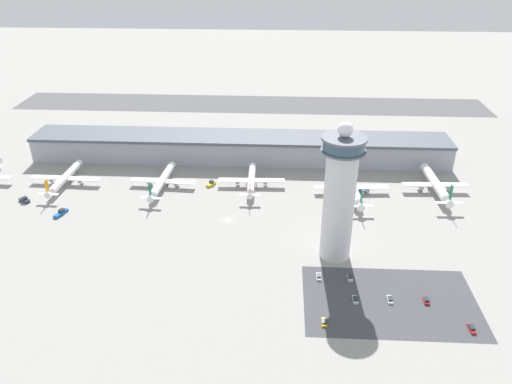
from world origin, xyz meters
TOP-DOWN VIEW (x-y plane):
  - ground_plane at (0.00, 0.00)m, footprint 1000.00×1000.00m
  - terminal_building at (0.00, 70.00)m, footprint 242.91×25.00m
  - runway_strip at (0.00, 176.02)m, footprint 364.37×44.00m
  - control_tower at (47.58, -26.04)m, footprint 17.24×17.24m
  - parking_lot_surface at (65.78, -54.65)m, footprint 64.00×40.00m
  - airplane_gate_bravo at (-90.97, 31.91)m, footprint 38.31×39.91m
  - airplane_gate_charlie at (-38.29, 31.56)m, footprint 34.96×41.71m
  - airplane_gate_delta at (8.91, 34.47)m, footprint 35.37×36.75m
  - airplane_gate_echo at (61.30, 29.59)m, footprint 38.85×44.22m
  - airplane_gate_foxtrot at (104.83, 33.56)m, footprint 34.12×43.16m
  - service_truck_catering at (66.26, 34.24)m, footprint 5.07×7.53m
  - service_truck_fuel at (-81.08, 1.02)m, footprint 4.74×8.61m
  - service_truck_baggage at (-104.47, 12.41)m, footprint 6.35×5.08m
  - service_truck_water at (-12.86, 35.44)m, footprint 5.05×6.18m
  - car_grey_coupe at (52.92, -55.00)m, footprint 2.04×4.47m
  - car_white_wagon at (40.24, -41.89)m, footprint 1.95×4.57m
  - car_green_van at (65.74, -54.28)m, footprint 1.84×4.52m
  - car_maroon_suv at (91.00, -68.14)m, footprint 1.83×4.70m
  - car_black_suv at (40.64, -67.61)m, footprint 1.93×4.30m
  - car_navy_sedan at (79.03, -54.14)m, footprint 2.09×4.34m
  - car_red_hatchback at (52.39, -41.80)m, footprint 1.95×4.18m

SIDE VIEW (x-z plane):
  - ground_plane at x=0.00m, z-range 0.00..0.00m
  - runway_strip at x=0.00m, z-range 0.00..0.01m
  - parking_lot_surface at x=65.78m, z-range 0.00..0.01m
  - car_black_suv at x=40.64m, z-range -0.16..1.21m
  - car_red_hatchback at x=52.39m, z-range -0.16..1.22m
  - car_grey_coupe at x=52.92m, z-range -0.16..1.28m
  - car_green_van at x=65.74m, z-range -0.16..1.29m
  - car_white_wagon at x=40.24m, z-range -0.17..1.35m
  - car_maroon_suv at x=91.00m, z-range -0.17..1.38m
  - car_navy_sedan at x=79.03m, z-range -0.18..1.42m
  - service_truck_catering at x=66.26m, z-range -0.39..2.16m
  - service_truck_fuel at x=-81.08m, z-range -0.39..2.16m
  - service_truck_water at x=-12.86m, z-range -0.41..2.27m
  - service_truck_baggage at x=-104.47m, z-range -0.44..2.47m
  - airplane_gate_charlie at x=-38.29m, z-range -2.31..10.20m
  - airplane_gate_echo at x=61.30m, z-range -2.64..10.80m
  - airplane_gate_bravo at x=-90.97m, z-range -2.00..10.22m
  - airplane_gate_delta at x=8.91m, z-range -1.82..10.37m
  - airplane_gate_foxtrot at x=104.83m, z-range -2.51..12.06m
  - terminal_building at x=0.00m, z-range 0.10..15.34m
  - control_tower at x=47.58m, z-range -0.65..58.63m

